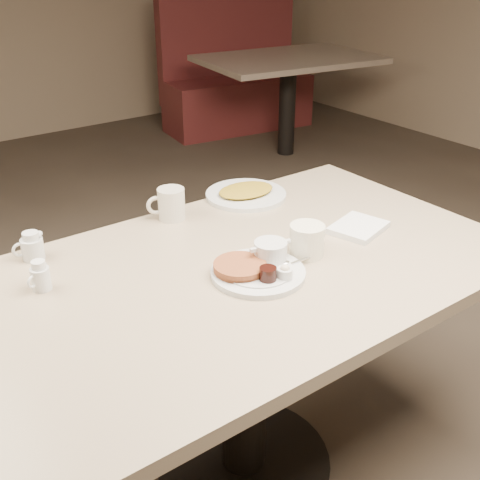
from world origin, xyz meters
TOP-DOWN VIEW (x-y plane):
  - room at (0.00, 0.00)m, footprint 7.04×8.04m
  - diner_table at (0.00, 0.00)m, footprint 1.50×0.90m
  - main_plate at (0.00, -0.05)m, footprint 0.32×0.28m
  - coffee_mug_near at (0.18, -0.05)m, footprint 0.15×0.12m
  - napkin at (0.41, -0.03)m, footprint 0.19×0.17m
  - coffee_mug_far at (-0.00, 0.38)m, footprint 0.13×0.11m
  - creamer_left at (-0.48, 0.21)m, footprint 0.07×0.05m
  - creamer_right at (-0.44, 0.38)m, footprint 0.09×0.08m
  - hash_plate at (0.29, 0.38)m, footprint 0.28×0.28m
  - booth_back_right at (2.27, 3.10)m, footprint 1.47×1.66m

SIDE VIEW (x-z plane):
  - booth_back_right at x=2.27m, z-range -0.15..0.97m
  - diner_table at x=0.00m, z-range 0.21..0.96m
  - napkin at x=0.41m, z-range 0.75..0.77m
  - hash_plate at x=0.29m, z-range 0.75..0.78m
  - main_plate at x=0.00m, z-range 0.74..0.81m
  - creamer_right at x=-0.44m, z-range 0.75..0.83m
  - creamer_left at x=-0.48m, z-range 0.75..0.83m
  - coffee_mug_near at x=0.18m, z-range 0.75..0.84m
  - coffee_mug_far at x=0.00m, z-range 0.75..0.85m
  - room at x=0.00m, z-range -0.02..2.82m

